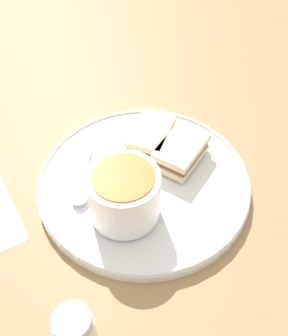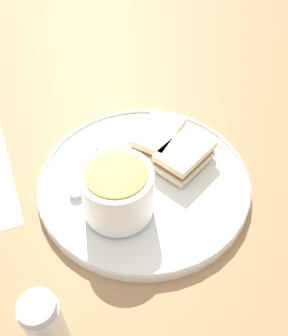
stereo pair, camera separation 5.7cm
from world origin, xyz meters
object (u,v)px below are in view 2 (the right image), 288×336
object	(u,v)px
soup_bowl	(118,192)
sandwich_half_far	(158,137)
spoon	(79,184)
sandwich_half_near	(185,155)
salt_shaker	(45,325)

from	to	relation	value
soup_bowl	sandwich_half_far	distance (m)	0.14
spoon	sandwich_half_far	size ratio (longest dim) A/B	0.95
sandwich_half_near	sandwich_half_far	distance (m)	0.06
sandwich_half_far	soup_bowl	bearing A→B (deg)	28.91
sandwich_half_near	salt_shaker	distance (m)	0.31
sandwich_half_far	salt_shaker	bearing A→B (deg)	30.31
spoon	sandwich_half_near	bearing A→B (deg)	117.66
sandwich_half_near	sandwich_half_far	size ratio (longest dim) A/B	0.94
sandwich_half_near	salt_shaker	world-z (taller)	salt_shaker
soup_bowl	sandwich_half_near	bearing A→B (deg)	-175.19
soup_bowl	sandwich_half_far	xyz separation A→B (m)	(-0.12, -0.07, -0.02)
spoon	salt_shaker	xyz separation A→B (m)	(0.13, 0.16, 0.03)
sandwich_half_far	sandwich_half_near	bearing A→B (deg)	97.16
soup_bowl	salt_shaker	world-z (taller)	salt_shaker
spoon	sandwich_half_near	distance (m)	0.16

